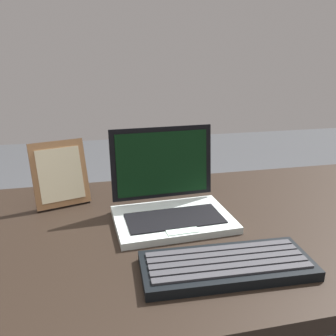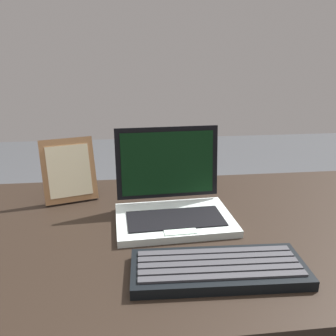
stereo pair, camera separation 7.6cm
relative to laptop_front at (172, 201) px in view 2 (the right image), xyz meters
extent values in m
cube|color=black|center=(0.10, -0.05, -0.06)|extent=(1.52, 0.69, 0.04)
cube|color=silver|center=(0.00, -0.03, -0.04)|extent=(0.29, 0.21, 0.02)
cube|color=black|center=(0.00, -0.05, -0.03)|extent=(0.23, 0.12, 0.00)
cube|color=silver|center=(0.00, -0.11, -0.03)|extent=(0.07, 0.03, 0.00)
cube|color=black|center=(0.00, 0.07, 0.08)|extent=(0.27, 0.04, 0.19)
cube|color=black|center=(0.00, 0.07, 0.08)|extent=(0.24, 0.03, 0.16)
cube|color=#59CCF2|center=(0.00, 0.07, 0.07)|extent=(0.23, 0.01, 0.01)
cube|color=black|center=(0.06, -0.24, -0.03)|extent=(0.33, 0.14, 0.02)
cube|color=#38383D|center=(0.05, -0.29, -0.02)|extent=(0.30, 0.03, 0.00)
cube|color=#38383D|center=(0.06, -0.26, -0.02)|extent=(0.30, 0.03, 0.00)
cube|color=#38383D|center=(0.06, -0.24, -0.02)|extent=(0.30, 0.03, 0.00)
cube|color=#38383D|center=(0.06, -0.22, -0.02)|extent=(0.30, 0.03, 0.00)
cube|color=#38383D|center=(0.06, -0.20, -0.02)|extent=(0.30, 0.03, 0.00)
cube|color=#8F633D|center=(-0.27, 0.14, 0.04)|extent=(0.15, 0.10, 0.17)
cube|color=beige|center=(-0.27, 0.13, 0.04)|extent=(0.12, 0.07, 0.14)
cube|color=#8F633D|center=(-0.28, 0.17, -0.03)|extent=(0.02, 0.02, 0.03)
camera|label=1|loc=(-0.18, -0.78, 0.35)|focal=37.33mm
camera|label=2|loc=(-0.10, -0.79, 0.35)|focal=37.33mm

